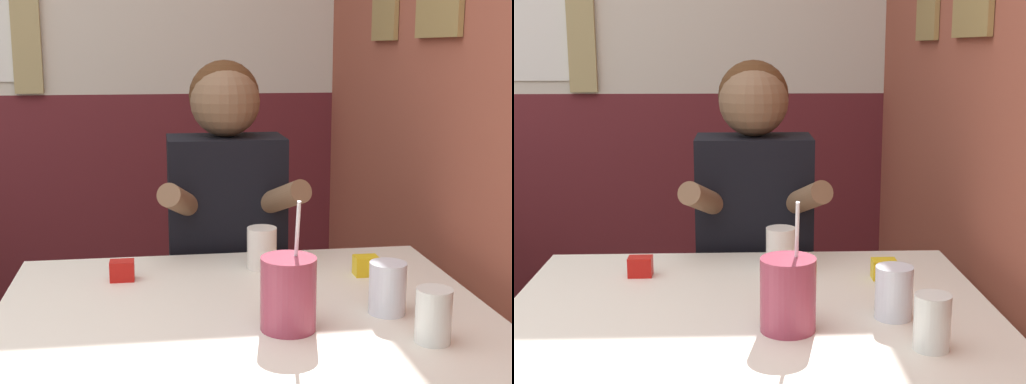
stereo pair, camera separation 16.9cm
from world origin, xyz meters
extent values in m
cube|color=#9E4C38|center=(1.48, 1.11, 1.35)|extent=(0.06, 4.21, 2.70)
cube|color=olive|center=(1.44, 1.45, 1.45)|extent=(0.02, 0.25, 0.25)
cube|color=maroon|center=(0.00, 2.24, 0.55)|extent=(5.90, 0.06, 1.10)
cube|color=beige|center=(0.81, 0.44, 0.72)|extent=(1.09, 0.92, 0.04)
cylinder|color=black|center=(1.32, 0.86, 0.35)|extent=(0.04, 0.04, 0.70)
cube|color=black|center=(0.83, 1.03, 0.76)|extent=(0.34, 0.20, 0.57)
sphere|color=#472814|center=(0.83, 1.06, 1.17)|extent=(0.21, 0.21, 0.21)
sphere|color=brown|center=(0.83, 1.03, 1.15)|extent=(0.20, 0.20, 0.20)
cylinder|color=brown|center=(0.70, 0.89, 0.89)|extent=(0.14, 0.27, 0.15)
cylinder|color=brown|center=(0.97, 0.89, 0.89)|extent=(0.14, 0.27, 0.15)
cylinder|color=#99384C|center=(0.89, 0.33, 0.81)|extent=(0.11, 0.11, 0.15)
cylinder|color=white|center=(0.91, 0.33, 0.94)|extent=(0.01, 0.04, 0.14)
cylinder|color=silver|center=(1.12, 0.39, 0.79)|extent=(0.08, 0.08, 0.11)
cylinder|color=silver|center=(1.16, 0.23, 0.79)|extent=(0.07, 0.07, 0.11)
cylinder|color=silver|center=(0.90, 0.74, 0.79)|extent=(0.08, 0.08, 0.11)
cube|color=#B7140F|center=(0.54, 0.70, 0.76)|extent=(0.06, 0.04, 0.05)
cube|color=yellow|center=(1.15, 0.65, 0.76)|extent=(0.06, 0.04, 0.05)
camera|label=1|loc=(0.63, -1.02, 1.31)|focal=50.00mm
camera|label=2|loc=(0.80, -1.04, 1.31)|focal=50.00mm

